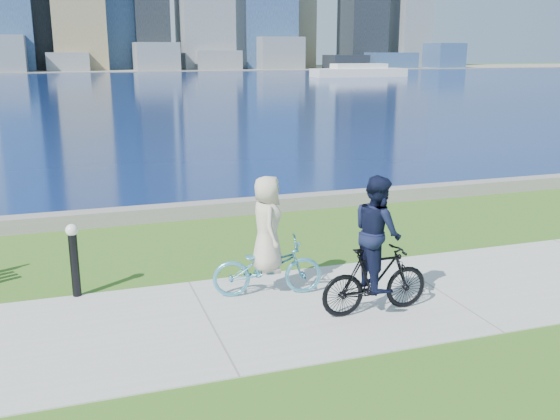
{
  "coord_description": "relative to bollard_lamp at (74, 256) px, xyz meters",
  "views": [
    {
      "loc": [
        -1.77,
        -8.65,
        4.02
      ],
      "look_at": [
        1.85,
        2.14,
        1.1
      ],
      "focal_mm": 40.0,
      "sensor_mm": 36.0,
      "label": 1
    }
  ],
  "objects": [
    {
      "name": "ferry_far",
      "position": [
        43.3,
        79.76,
        0.11
      ],
      "size": [
        14.84,
        4.24,
        2.01
      ],
      "color": "silver",
      "rests_on": "ground"
    },
    {
      "name": "ground",
      "position": [
        1.89,
        -1.72,
        -0.73
      ],
      "size": [
        320.0,
        320.0,
        0.0
      ],
      "primitive_type": "plane",
      "color": "#336019",
      "rests_on": "ground"
    },
    {
      "name": "far_shore",
      "position": [
        1.89,
        128.28,
        -0.67
      ],
      "size": [
        320.0,
        30.0,
        0.12
      ],
      "primitive_type": "cube",
      "color": "gray",
      "rests_on": "ground"
    },
    {
      "name": "cyclist_woman",
      "position": [
        3.06,
        -0.96,
        0.05
      ],
      "size": [
        0.96,
        1.93,
        2.04
      ],
      "rotation": [
        0.0,
        0.0,
        1.39
      ],
      "color": "#4EA0BF",
      "rests_on": "ground"
    },
    {
      "name": "bay_water",
      "position": [
        1.89,
        70.28,
        -0.72
      ],
      "size": [
        320.0,
        131.0,
        0.01
      ],
      "primitive_type": "cube",
      "color": "#0C1E4F",
      "rests_on": "ground"
    },
    {
      "name": "bollard_lamp",
      "position": [
        0.0,
        0.0,
        0.0
      ],
      "size": [
        0.2,
        0.2,
        1.27
      ],
      "color": "black",
      "rests_on": "ground"
    },
    {
      "name": "concrete_path",
      "position": [
        1.89,
        -1.72,
        -0.72
      ],
      "size": [
        80.0,
        3.5,
        0.02
      ],
      "primitive_type": "cube",
      "color": "#AFB0AA",
      "rests_on": "ground"
    },
    {
      "name": "seawall",
      "position": [
        1.89,
        4.48,
        -0.55
      ],
      "size": [
        90.0,
        0.5,
        0.35
      ],
      "primitive_type": "cube",
      "color": "slate",
      "rests_on": "ground"
    },
    {
      "name": "cyclist_man",
      "position": [
        4.43,
        -2.21,
        0.22
      ],
      "size": [
        0.67,
        1.79,
        2.19
      ],
      "rotation": [
        0.0,
        0.0,
        1.58
      ],
      "color": "black",
      "rests_on": "ground"
    }
  ]
}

